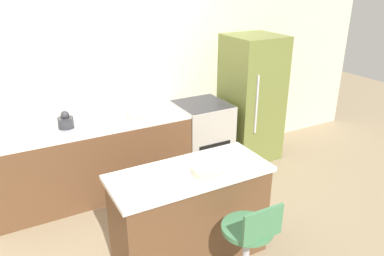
{
  "coord_description": "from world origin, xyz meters",
  "views": [
    {
      "loc": [
        -1.16,
        -3.55,
        2.43
      ],
      "look_at": [
        0.56,
        -0.38,
        0.93
      ],
      "focal_mm": 35.0,
      "sensor_mm": 36.0,
      "label": 1
    }
  ],
  "objects_px": {
    "refrigerator": "(251,98)",
    "mixing_bowl": "(136,111)",
    "kettle": "(66,121)",
    "stool_chair": "(248,247)",
    "oven_range": "(202,136)"
  },
  "relations": [
    {
      "from": "refrigerator",
      "to": "mixing_bowl",
      "type": "relative_size",
      "value": 7.45
    },
    {
      "from": "kettle",
      "to": "mixing_bowl",
      "type": "bearing_deg",
      "value": 0.0
    },
    {
      "from": "mixing_bowl",
      "to": "stool_chair",
      "type": "bearing_deg",
      "value": -86.23
    },
    {
      "from": "mixing_bowl",
      "to": "oven_range",
      "type": "bearing_deg",
      "value": -0.05
    },
    {
      "from": "stool_chair",
      "to": "kettle",
      "type": "distance_m",
      "value": 2.3
    },
    {
      "from": "stool_chair",
      "to": "mixing_bowl",
      "type": "relative_size",
      "value": 3.86
    },
    {
      "from": "refrigerator",
      "to": "kettle",
      "type": "distance_m",
      "value": 2.44
    },
    {
      "from": "stool_chair",
      "to": "kettle",
      "type": "height_order",
      "value": "kettle"
    },
    {
      "from": "stool_chair",
      "to": "kettle",
      "type": "relative_size",
      "value": 4.64
    },
    {
      "from": "stool_chair",
      "to": "mixing_bowl",
      "type": "height_order",
      "value": "mixing_bowl"
    },
    {
      "from": "oven_range",
      "to": "mixing_bowl",
      "type": "height_order",
      "value": "mixing_bowl"
    },
    {
      "from": "oven_range",
      "to": "refrigerator",
      "type": "height_order",
      "value": "refrigerator"
    },
    {
      "from": "kettle",
      "to": "refrigerator",
      "type": "bearing_deg",
      "value": -0.38
    },
    {
      "from": "oven_range",
      "to": "kettle",
      "type": "xyz_separation_m",
      "value": [
        -1.68,
        0.0,
        0.52
      ]
    },
    {
      "from": "kettle",
      "to": "stool_chair",
      "type": "bearing_deg",
      "value": -65.66
    }
  ]
}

